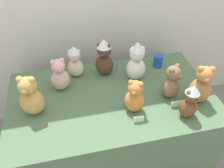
{
  "coord_description": "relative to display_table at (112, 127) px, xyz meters",
  "views": [
    {
      "loc": [
        -0.27,
        -0.97,
        1.94
      ],
      "look_at": [
        0.0,
        0.25,
        0.86
      ],
      "focal_mm": 37.18,
      "sensor_mm": 36.0,
      "label": 1
    }
  ],
  "objects": [
    {
      "name": "teddy_bear_ginger",
      "position": [
        0.12,
        -0.17,
        0.49
      ],
      "size": [
        0.17,
        0.16,
        0.26
      ],
      "rotation": [
        0.0,
        0.0,
        -0.49
      ],
      "color": "#D17F3D",
      "rests_on": "display_table"
    },
    {
      "name": "teddy_bear_mocha",
      "position": [
        0.42,
        -0.09,
        0.5
      ],
      "size": [
        0.18,
        0.18,
        0.28
      ],
      "rotation": [
        0.0,
        0.0,
        0.55
      ],
      "color": "#7F6047",
      "rests_on": "display_table"
    },
    {
      "name": "teddy_bear_chestnut",
      "position": [
        0.45,
        -0.3,
        0.5
      ],
      "size": [
        0.13,
        0.12,
        0.27
      ],
      "rotation": [
        0.0,
        0.0,
        0.12
      ],
      "color": "brown",
      "rests_on": "display_table"
    },
    {
      "name": "teddy_bear_cocoa",
      "position": [
        -0.0,
        0.28,
        0.53
      ],
      "size": [
        0.19,
        0.18,
        0.33
      ],
      "rotation": [
        0.0,
        0.0,
        -0.48
      ],
      "color": "#4C3323",
      "rests_on": "display_table"
    },
    {
      "name": "teddy_bear_cream",
      "position": [
        -0.23,
        0.31,
        0.51
      ],
      "size": [
        0.15,
        0.13,
        0.28
      ],
      "rotation": [
        0.0,
        0.0,
        -0.21
      ],
      "color": "beige",
      "rests_on": "display_table"
    },
    {
      "name": "name_card_front_left",
      "position": [
        0.12,
        -0.28,
        0.39
      ],
      "size": [
        0.07,
        0.01,
        0.05
      ],
      "primitive_type": "cube",
      "rotation": [
        0.0,
        0.0,
        -0.03
      ],
      "color": "white",
      "rests_on": "display_table"
    },
    {
      "name": "party_cup_blue",
      "position": [
        0.47,
        0.28,
        0.42
      ],
      "size": [
        0.08,
        0.08,
        0.11
      ],
      "primitive_type": "cylinder",
      "color": "blue",
      "rests_on": "display_table"
    },
    {
      "name": "name_card_front_middle",
      "position": [
        0.42,
        -0.2,
        0.39
      ],
      "size": [
        0.07,
        0.01,
        0.05
      ],
      "primitive_type": "cube",
      "rotation": [
        0.0,
        0.0,
        -0.02
      ],
      "color": "white",
      "rests_on": "display_table"
    },
    {
      "name": "teddy_bear_honey",
      "position": [
        -0.55,
        -0.04,
        0.52
      ],
      "size": [
        0.19,
        0.17,
        0.32
      ],
      "rotation": [
        0.0,
        0.0,
        -0.26
      ],
      "color": "tan",
      "rests_on": "display_table"
    },
    {
      "name": "display_table",
      "position": [
        0.0,
        0.0,
        0.0
      ],
      "size": [
        1.53,
        0.89,
        0.74
      ],
      "primitive_type": "cube",
      "color": "#4C6B4C",
      "rests_on": "ground_plane"
    },
    {
      "name": "teddy_bear_snow",
      "position": [
        0.23,
        0.17,
        0.53
      ],
      "size": [
        0.17,
        0.14,
        0.34
      ],
      "rotation": [
        0.0,
        0.0,
        -0.1
      ],
      "color": "white",
      "rests_on": "display_table"
    },
    {
      "name": "teddy_bear_caramel",
      "position": [
        0.6,
        -0.18,
        0.51
      ],
      "size": [
        0.19,
        0.17,
        0.31
      ],
      "rotation": [
        0.0,
        0.0,
        -0.26
      ],
      "color": "#B27A42",
      "rests_on": "display_table"
    },
    {
      "name": "teddy_bear_blush",
      "position": [
        -0.36,
        0.17,
        0.5
      ],
      "size": [
        0.16,
        0.14,
        0.27
      ],
      "rotation": [
        0.0,
        0.0,
        0.18
      ],
      "color": "beige",
      "rests_on": "display_table"
    }
  ]
}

